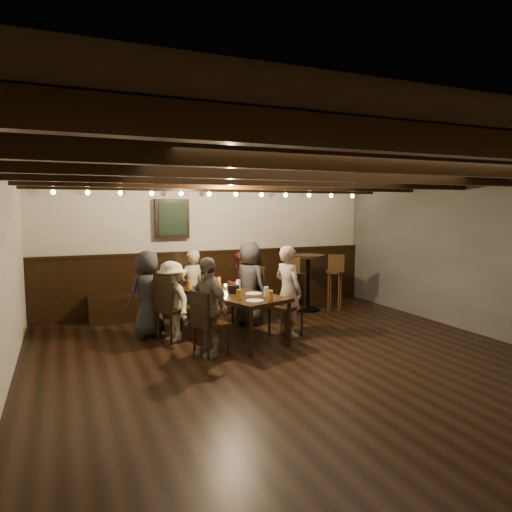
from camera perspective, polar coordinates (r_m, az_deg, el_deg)
name	(u,v)px	position (r m, az deg, el deg)	size (l,w,h in m)	color
room	(220,262)	(7.50, -4.54, -0.69)	(7.00, 7.00, 7.00)	black
dining_table	(231,297)	(6.85, -3.10, -5.08)	(1.35, 1.99, 0.69)	black
chair_left_near	(174,320)	(6.88, -10.20, -7.90)	(0.57, 0.57, 0.99)	black
chair_left_far	(210,335)	(6.16, -5.76, -9.84)	(0.50, 0.50, 0.87)	black
chair_right_near	(249,307)	(7.70, -0.94, -6.35)	(0.56, 0.56, 0.97)	black
chair_right_far	(287,316)	(7.06, 3.85, -7.55)	(0.55, 0.55, 0.95)	black
person_bench_left	(148,294)	(7.10, -13.38, -4.61)	(0.64, 0.42, 1.31)	#28282B
person_bench_centre	(192,287)	(7.69, -7.97, -3.91)	(0.46, 0.30, 1.26)	gray
person_bench_right	(240,285)	(8.10, -2.04, -3.62)	(0.58, 0.45, 1.18)	maroon
person_left_near	(172,301)	(6.80, -10.46, -5.59)	(0.76, 0.44, 1.18)	#BCB59F
person_left_far	(208,307)	(6.05, -6.05, -6.33)	(0.77, 0.32, 1.31)	gray
person_right_near	(250,283)	(7.65, -0.78, -3.44)	(0.68, 0.44, 1.38)	#2A292C
person_right_far	(288,291)	(7.00, 4.04, -4.33)	(0.50, 0.33, 1.38)	gray
pint_a	(190,284)	(7.22, -8.30, -3.54)	(0.07, 0.07, 0.14)	#BF7219
pint_b	(219,281)	(7.48, -4.69, -3.16)	(0.07, 0.07, 0.14)	#BF7219
pint_c	(211,290)	(6.72, -5.64, -4.21)	(0.07, 0.07, 0.14)	#BF7219
pint_d	(238,284)	(7.16, -2.21, -3.56)	(0.07, 0.07, 0.14)	silver
pint_e	(239,294)	(6.34, -2.14, -4.81)	(0.07, 0.07, 0.14)	#BF7219
pint_f	(266,292)	(6.54, 1.28, -4.48)	(0.07, 0.07, 0.14)	silver
pint_g	(270,295)	(6.26, 1.82, -4.95)	(0.07, 0.07, 0.14)	#BF7219
plate_near	(255,301)	(6.21, -0.16, -5.62)	(0.24, 0.24, 0.01)	white
plate_far	(254,294)	(6.72, -0.30, -4.73)	(0.24, 0.24, 0.01)	white
condiment_caddy	(233,289)	(6.79, -2.84, -4.18)	(0.15, 0.10, 0.12)	black
candle	(225,288)	(7.14, -3.84, -3.97)	(0.05, 0.05, 0.05)	beige
high_top_table	(308,274)	(8.69, 6.54, -2.26)	(0.60, 0.60, 1.07)	black
bar_stool_left	(289,293)	(8.32, 4.20, -4.69)	(0.36, 0.38, 1.08)	#362011
bar_stool_right	(335,289)	(8.86, 9.81, -4.11)	(0.38, 0.39, 1.08)	#362011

